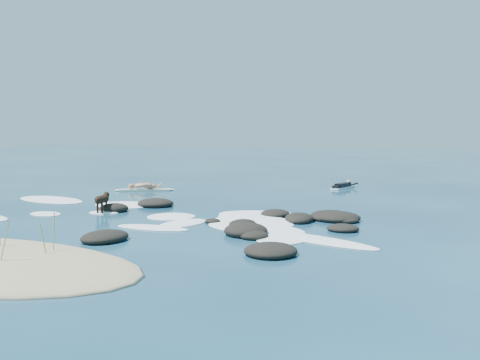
% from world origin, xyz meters
% --- Properties ---
extents(ground, '(160.00, 160.00, 0.00)m').
position_xyz_m(ground, '(0.00, 0.00, 0.00)').
color(ground, '#0A2642').
rests_on(ground, ground).
extents(reef_rocks, '(9.69, 7.88, 0.44)m').
position_xyz_m(reef_rocks, '(3.90, -0.96, 0.09)').
color(reef_rocks, black).
rests_on(reef_rocks, ground).
extents(breaking_foam, '(16.74, 6.82, 0.12)m').
position_xyz_m(breaking_foam, '(1.40, -0.66, 0.01)').
color(breaking_foam, white).
rests_on(breaking_foam, ground).
extents(standing_surfer_rig, '(2.71, 1.67, 1.68)m').
position_xyz_m(standing_surfer_rig, '(-4.48, 5.95, 0.66)').
color(standing_surfer_rig, beige).
rests_on(standing_surfer_rig, ground).
extents(paddling_surfer_rig, '(1.13, 2.28, 0.39)m').
position_xyz_m(paddling_surfer_rig, '(4.35, 10.93, 0.13)').
color(paddling_surfer_rig, white).
rests_on(paddling_surfer_rig, ground).
extents(dog, '(0.50, 1.17, 0.76)m').
position_xyz_m(dog, '(-1.76, -0.96, 0.50)').
color(dog, black).
rests_on(dog, ground).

